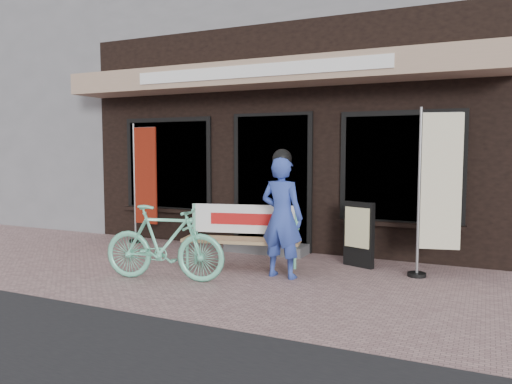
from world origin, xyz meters
The scene contains 9 objects.
ground centered at (0.00, 0.00, 0.00)m, with size 70.00×70.00×0.00m, color #A47E7D.
storefront centered at (0.00, 4.96, 2.99)m, with size 7.00×6.77×6.00m.
neighbor_left_near centered at (-8.50, 5.50, 3.20)m, with size 10.00×7.00×6.40m, color slate.
bench centered at (0.12, 0.67, 0.50)m, with size 1.64×0.75×0.86m.
person centered at (0.79, 0.44, 0.80)m, with size 0.59×0.42×1.63m.
bicycle centered at (-0.47, -0.31, 0.47)m, with size 0.44×1.56×0.94m, color #6BD0A9.
nobori_red centered at (-2.21, 1.56, 1.06)m, with size 0.61×0.24×2.06m.
nobori_cream centered at (2.56, 1.24, 1.11)m, with size 0.64×0.28×2.15m.
menu_stand centered at (1.54, 1.41, 0.46)m, with size 0.45×0.24×0.90m.
Camera 1 is at (3.13, -5.35, 1.62)m, focal length 35.00 mm.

